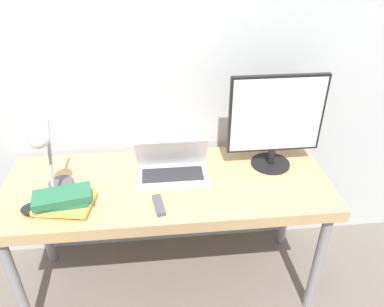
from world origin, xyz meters
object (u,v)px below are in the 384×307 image
object	(u,v)px
laptop	(172,168)
book_stack	(64,201)
monitor	(276,120)
game_controller	(36,209)
desk_lamp	(45,151)

from	to	relation	value
laptop	book_stack	world-z (taller)	laptop
monitor	game_controller	bearing A→B (deg)	-166.71
book_stack	monitor	bearing A→B (deg)	14.16
desk_lamp	monitor	bearing A→B (deg)	10.04
game_controller	laptop	bearing A→B (deg)	19.57
desk_lamp	book_stack	bearing A→B (deg)	-52.79
laptop	desk_lamp	size ratio (longest dim) A/B	0.90
book_stack	laptop	bearing A→B (deg)	22.65
laptop	desk_lamp	bearing A→B (deg)	-165.71
book_stack	game_controller	xyz separation A→B (m)	(-0.12, -0.01, -0.02)
monitor	game_controller	world-z (taller)	monitor
laptop	game_controller	xyz separation A→B (m)	(-0.62, -0.22, -0.02)
desk_lamp	game_controller	world-z (taller)	desk_lamp
laptop	monitor	distance (m)	0.57
laptop	game_controller	distance (m)	0.66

